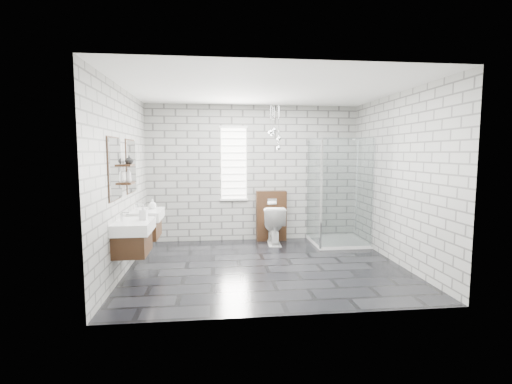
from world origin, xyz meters
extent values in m
cube|color=black|center=(0.00, 0.00, -0.01)|extent=(4.20, 3.60, 0.02)
cube|color=white|center=(0.00, 0.00, 2.71)|extent=(4.20, 3.60, 0.02)
cube|color=#9F9F9A|center=(0.00, 1.81, 1.35)|extent=(4.20, 0.02, 2.70)
cube|color=#9F9F9A|center=(0.00, -1.81, 1.35)|extent=(4.20, 0.02, 2.70)
cube|color=#9F9F9A|center=(-2.11, 0.00, 1.35)|extent=(0.02, 3.60, 2.70)
cube|color=#9F9F9A|center=(2.11, 0.00, 1.35)|extent=(0.02, 3.60, 2.70)
cube|color=#392111|center=(-1.89, -0.55, 0.55)|extent=(0.42, 0.62, 0.30)
cube|color=silver|center=(-1.69, -0.55, 0.58)|extent=(0.02, 0.35, 0.01)
cube|color=white|center=(-1.87, -0.55, 0.77)|extent=(0.47, 0.70, 0.15)
cylinder|color=silver|center=(-2.02, -0.55, 0.91)|extent=(0.04, 0.04, 0.12)
cylinder|color=silver|center=(-1.97, -0.55, 0.96)|extent=(0.10, 0.02, 0.02)
cube|color=white|center=(-2.08, -0.55, 1.55)|extent=(0.03, 0.55, 0.80)
cube|color=#392111|center=(-2.09, -0.55, 1.55)|extent=(0.01, 0.59, 0.84)
cube|color=#392111|center=(-1.89, 0.42, 0.55)|extent=(0.42, 0.62, 0.30)
cube|color=silver|center=(-1.69, 0.42, 0.58)|extent=(0.02, 0.35, 0.01)
cube|color=white|center=(-1.87, 0.42, 0.77)|extent=(0.47, 0.70, 0.15)
cylinder|color=silver|center=(-2.02, 0.42, 0.91)|extent=(0.04, 0.04, 0.12)
cylinder|color=silver|center=(-1.97, 0.42, 0.96)|extent=(0.10, 0.02, 0.02)
cube|color=white|center=(-2.08, 0.42, 1.55)|extent=(0.03, 0.55, 0.80)
cube|color=#392111|center=(-2.09, 0.42, 1.55)|extent=(0.01, 0.59, 0.84)
cube|color=#392111|center=(-2.03, -0.05, 1.32)|extent=(0.14, 0.30, 0.03)
cube|color=#392111|center=(-2.03, -0.05, 1.58)|extent=(0.14, 0.30, 0.03)
cube|color=white|center=(-0.40, 1.79, 1.55)|extent=(0.50, 0.02, 1.40)
cube|color=white|center=(-0.40, 1.77, 2.27)|extent=(0.56, 0.04, 0.04)
cube|color=white|center=(-0.40, 1.77, 0.83)|extent=(0.56, 0.04, 0.04)
cube|color=white|center=(-0.40, 1.77, 0.92)|extent=(0.48, 0.01, 0.02)
cube|color=white|center=(-0.40, 1.77, 1.06)|extent=(0.48, 0.01, 0.02)
cube|color=white|center=(-0.40, 1.77, 1.20)|extent=(0.48, 0.01, 0.02)
cube|color=white|center=(-0.40, 1.77, 1.34)|extent=(0.48, 0.01, 0.02)
cube|color=white|center=(-0.40, 1.77, 1.48)|extent=(0.48, 0.01, 0.02)
cube|color=white|center=(-0.40, 1.77, 1.62)|extent=(0.48, 0.01, 0.02)
cube|color=white|center=(-0.40, 1.77, 1.76)|extent=(0.48, 0.01, 0.02)
cube|color=white|center=(-0.40, 1.77, 1.90)|extent=(0.48, 0.01, 0.02)
cube|color=white|center=(-0.40, 1.77, 2.04)|extent=(0.48, 0.01, 0.03)
cube|color=white|center=(-0.40, 1.77, 2.18)|extent=(0.48, 0.01, 0.03)
cube|color=#392111|center=(0.34, 1.70, 0.50)|extent=(0.60, 0.20, 1.00)
cube|color=silver|center=(0.34, 1.60, 0.80)|extent=(0.18, 0.01, 0.12)
cube|color=white|center=(1.60, 1.30, 0.03)|extent=(1.00, 1.00, 0.06)
cube|color=silver|center=(1.60, 0.81, 1.03)|extent=(1.00, 0.01, 2.00)
cube|color=silver|center=(1.11, 1.30, 1.03)|extent=(0.01, 1.00, 2.00)
cube|color=silver|center=(1.11, 0.81, 1.03)|extent=(0.03, 0.03, 2.00)
cube|color=silver|center=(2.08, 0.81, 1.03)|extent=(0.03, 0.03, 2.00)
cylinder|color=silver|center=(2.04, 1.50, 1.10)|extent=(0.02, 0.02, 1.80)
cylinder|color=silver|center=(1.96, 1.50, 2.02)|extent=(0.14, 0.14, 0.02)
sphere|color=silver|center=(0.27, 1.31, 2.15)|extent=(0.09, 0.09, 0.09)
cylinder|color=silver|center=(0.27, 1.31, 2.45)|extent=(0.01, 0.01, 0.51)
sphere|color=silver|center=(0.41, 1.30, 1.85)|extent=(0.09, 0.09, 0.09)
cylinder|color=silver|center=(0.41, 1.30, 2.30)|extent=(0.01, 0.01, 0.80)
sphere|color=silver|center=(0.35, 1.44, 2.20)|extent=(0.09, 0.09, 0.09)
cylinder|color=silver|center=(0.35, 1.44, 2.47)|extent=(0.01, 0.01, 0.46)
sphere|color=silver|center=(0.32, 1.43, 2.12)|extent=(0.09, 0.09, 0.09)
cylinder|color=silver|center=(0.32, 1.43, 2.43)|extent=(0.01, 0.01, 0.54)
sphere|color=silver|center=(0.44, 1.41, 2.03)|extent=(0.09, 0.09, 0.09)
cylinder|color=silver|center=(0.44, 1.41, 2.39)|extent=(0.01, 0.01, 0.62)
imported|color=white|center=(0.34, 1.41, 0.37)|extent=(0.46, 0.75, 0.75)
imported|color=#B2B2B2|center=(-1.75, -0.47, 0.95)|extent=(0.10, 0.11, 0.21)
imported|color=#B2B2B2|center=(-1.80, 0.55, 0.93)|extent=(0.15, 0.15, 0.16)
imported|color=#B2B2B2|center=(-2.02, -0.06, 1.44)|extent=(0.10, 0.10, 0.21)
imported|color=#B2B2B2|center=(-2.02, 0.01, 1.66)|extent=(0.16, 0.16, 0.13)
camera|label=1|loc=(-0.78, -5.59, 1.75)|focal=26.00mm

